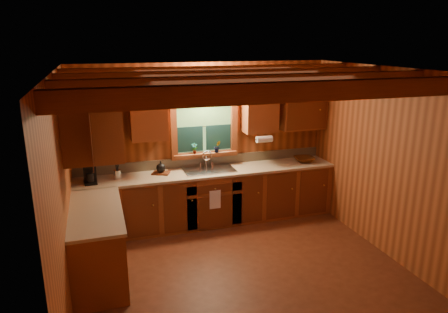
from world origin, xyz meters
name	(u,v)px	position (x,y,z in m)	size (l,w,h in m)	color
room	(243,177)	(0.00, 0.00, 1.30)	(4.20, 4.20, 4.20)	#5A2915
ceiling_beams	(245,80)	(0.00, 0.00, 2.49)	(4.20, 2.54, 0.18)	brown
base_cabinets	(184,208)	(-0.49, 1.28, 0.43)	(4.20, 2.22, 0.86)	brown
countertop	(184,180)	(-0.48, 1.29, 0.88)	(4.20, 2.24, 0.04)	tan
backsplash	(205,161)	(0.00, 1.89, 0.98)	(4.20, 0.02, 0.16)	tan
dishwasher_panel	(122,234)	(-1.47, 0.68, 0.43)	(0.02, 0.60, 0.80)	white
upper_cabinets	(175,117)	(-0.56, 1.42, 1.84)	(4.19, 1.77, 0.78)	brown
window	(204,129)	(0.00, 1.87, 1.53)	(1.12, 0.08, 1.00)	brown
window_sill	(205,154)	(0.00, 1.82, 1.12)	(1.06, 0.14, 0.04)	brown
wall_sconce	(206,91)	(0.00, 1.75, 2.16)	(0.45, 0.21, 0.17)	black
paper_towel_roll	(264,139)	(0.92, 1.53, 1.37)	(0.11, 0.11, 0.27)	white
dish_towel	(215,200)	(0.00, 1.26, 0.52)	(0.18, 0.01, 0.30)	white
sink	(209,173)	(0.00, 1.60, 0.86)	(0.82, 0.48, 0.43)	silver
coffee_maker	(90,173)	(-1.83, 1.55, 1.06)	(0.18, 0.23, 0.32)	black
utensil_crock	(117,174)	(-1.44, 1.61, 0.98)	(0.11, 0.11, 0.32)	silver
cutting_board	(161,173)	(-0.77, 1.67, 0.91)	(0.26, 0.19, 0.02)	#5F2A14
teakettle	(161,168)	(-0.77, 1.67, 1.00)	(0.14, 0.14, 0.18)	black
wicker_basket	(304,159)	(1.70, 1.58, 0.94)	(0.35, 0.35, 0.09)	#48230C
potted_plant_left	(194,148)	(-0.19, 1.81, 1.23)	(0.10, 0.06, 0.18)	#5F2A14
potted_plant_right	(217,147)	(0.19, 1.78, 1.24)	(0.11, 0.09, 0.20)	#5F2A14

